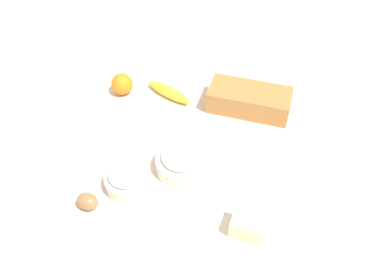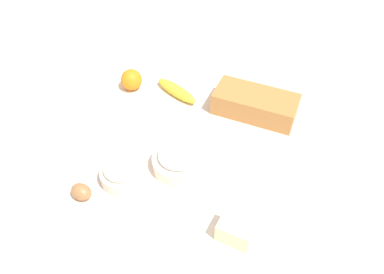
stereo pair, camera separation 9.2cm
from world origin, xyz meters
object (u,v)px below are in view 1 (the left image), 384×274
at_px(loaf_pan, 249,99).
at_px(banana, 169,92).
at_px(egg_near_butter, 87,201).
at_px(flour_bowl, 127,178).
at_px(sugar_bowl, 181,161).
at_px(butter_block, 249,226).
at_px(orange_fruit, 122,84).

bearing_deg(loaf_pan, banana, -176.79).
bearing_deg(egg_near_butter, flour_bowl, 41.84).
xyz_separation_m(sugar_bowl, egg_near_butter, (-0.24, -0.16, -0.01)).
xyz_separation_m(loaf_pan, egg_near_butter, (-0.44, -0.46, -0.02)).
relative_size(loaf_pan, banana, 1.58).
bearing_deg(sugar_bowl, loaf_pan, 55.99).
height_order(sugar_bowl, butter_block, sugar_bowl).
height_order(loaf_pan, orange_fruit, loaf_pan).
bearing_deg(sugar_bowl, butter_block, -45.03).
bearing_deg(orange_fruit, butter_block, -49.78).
xyz_separation_m(loaf_pan, sugar_bowl, (-0.20, -0.30, -0.01)).
relative_size(orange_fruit, butter_block, 0.87).
relative_size(sugar_bowl, banana, 0.82).
bearing_deg(loaf_pan, sugar_bowl, -113.09).
distance_m(loaf_pan, sugar_bowl, 0.36).
distance_m(butter_block, egg_near_butter, 0.44).
bearing_deg(loaf_pan, flour_bowl, -121.82).
height_order(loaf_pan, sugar_bowl, loaf_pan).
bearing_deg(butter_block, sugar_bowl, 134.97).
bearing_deg(butter_block, orange_fruit, 130.22).
bearing_deg(egg_near_butter, sugar_bowl, 34.07).
bearing_deg(banana, egg_near_butter, -107.15).
bearing_deg(loaf_pan, butter_block, -79.22).
xyz_separation_m(banana, egg_near_butter, (-0.15, -0.50, 0.00)).
distance_m(orange_fruit, butter_block, 0.71).
distance_m(flour_bowl, butter_block, 0.37).
bearing_deg(flour_bowl, egg_near_butter, -138.16).
bearing_deg(flour_bowl, banana, 81.65).
relative_size(loaf_pan, flour_bowl, 2.32).
bearing_deg(butter_block, flour_bowl, 160.91).
height_order(flour_bowl, sugar_bowl, sugar_bowl).
xyz_separation_m(loaf_pan, banana, (-0.29, 0.04, -0.02)).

